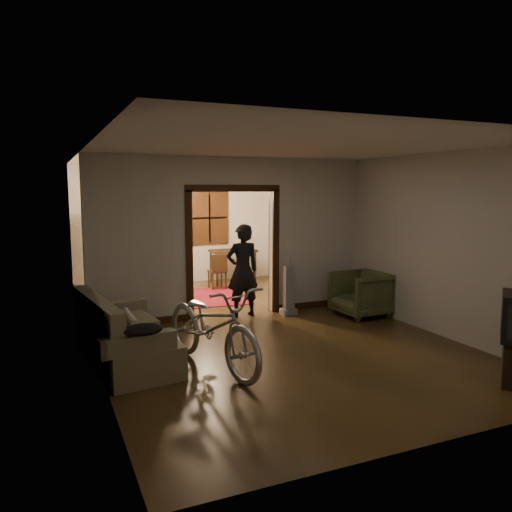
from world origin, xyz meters
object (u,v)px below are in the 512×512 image
bicycle (212,326)px  armchair (361,294)px  person (243,271)px  sofa (126,330)px  desk (233,267)px  locker (122,249)px

bicycle → armchair: (3.25, 1.44, -0.15)m
armchair → person: (-1.93, 0.82, 0.42)m
person → sofa: bearing=34.6°
armchair → person: bearing=-115.7°
sofa → armchair: (4.22, 0.84, -0.05)m
sofa → desk: (3.25, 4.71, -0.05)m
sofa → person: bearing=28.0°
armchair → person: 2.14m
bicycle → person: bearing=46.4°
desk → locker: bearing=-172.8°
person → desk: size_ratio=1.53×
sofa → armchair: 4.30m
person → locker: bearing=-66.1°
bicycle → sofa: bearing=134.6°
bicycle → armchair: size_ratio=2.36×
person → desk: bearing=-109.0°
bicycle → person: 2.64m
sofa → locker: bearing=74.1°
bicycle → locker: size_ratio=1.15×
sofa → person: 2.85m
person → desk: person is taller
bicycle → locker: 5.65m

